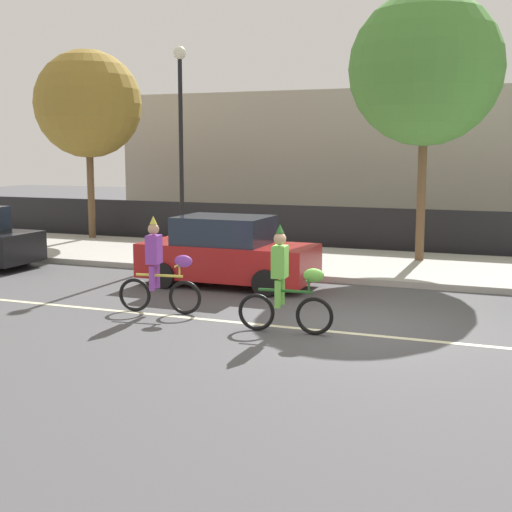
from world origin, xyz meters
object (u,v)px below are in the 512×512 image
(parked_car_red, at_px, (227,253))
(street_lamp_post, at_px, (181,121))
(parade_cyclist_purple, at_px, (160,271))
(parade_cyclist_lime, at_px, (286,286))

(parked_car_red, relative_size, street_lamp_post, 0.70)
(parade_cyclist_purple, xyz_separation_m, parade_cyclist_lime, (2.80, -0.54, 0.00))
(parade_cyclist_lime, distance_m, street_lamp_post, 9.10)
(parked_car_red, bearing_deg, street_lamp_post, 132.45)
(parade_cyclist_purple, bearing_deg, parade_cyclist_lime, -11.01)
(parade_cyclist_lime, xyz_separation_m, parked_car_red, (-2.73, 3.64, -0.06))
(parade_cyclist_purple, bearing_deg, street_lamp_post, 113.51)
(parade_cyclist_lime, bearing_deg, street_lamp_post, 129.49)
(parade_cyclist_purple, relative_size, parked_car_red, 0.47)
(parade_cyclist_lime, bearing_deg, parked_car_red, 126.89)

